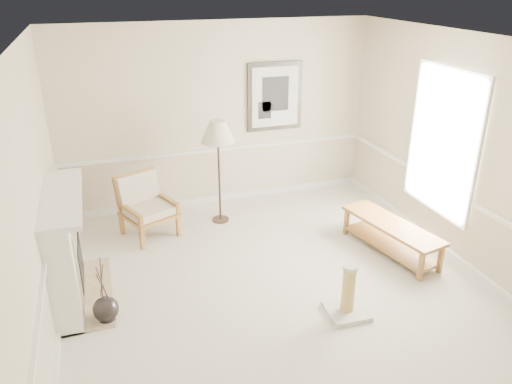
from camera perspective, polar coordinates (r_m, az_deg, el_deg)
ground at (r=6.18m, az=2.31°, el=-10.98°), size 5.50×5.50×0.00m
room at (r=5.46m, az=3.71°, el=6.09°), size 5.04×5.54×2.92m
fireplace at (r=6.10m, az=-20.97°, el=-6.14°), size 0.64×1.64×1.31m
floor_vase at (r=5.82m, az=-16.78°, el=-12.76°), size 0.28×0.28×0.82m
armchair at (r=7.38m, az=-12.61°, el=-1.22°), size 0.90×0.92×0.89m
floor_lamp at (r=7.26m, az=-4.38°, el=6.58°), size 0.65×0.65×1.59m
bench at (r=7.01m, az=15.17°, el=-4.54°), size 0.79×1.60×0.44m
scratching_post at (r=5.76m, az=10.43°, el=-11.92°), size 0.46×0.46×0.63m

